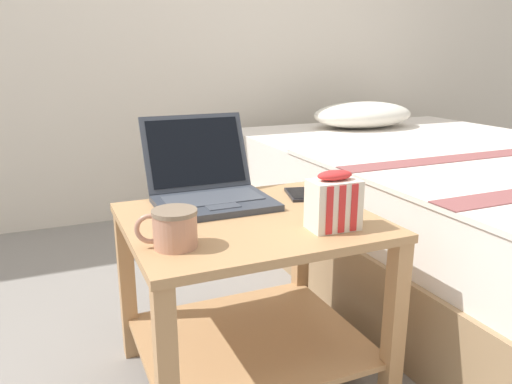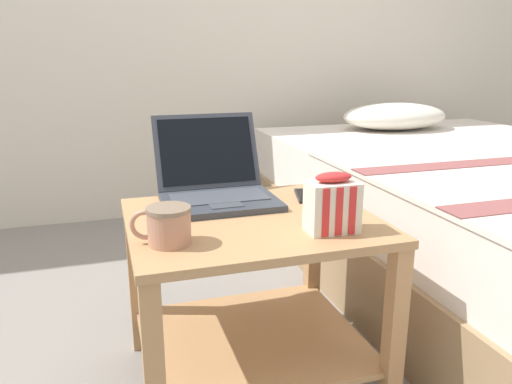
{
  "view_description": "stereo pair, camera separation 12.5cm",
  "coord_description": "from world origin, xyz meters",
  "px_view_note": "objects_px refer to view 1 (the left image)",
  "views": [
    {
      "loc": [
        -0.48,
        -1.15,
        0.9
      ],
      "look_at": [
        0.0,
        -0.04,
        0.57
      ],
      "focal_mm": 35.0,
      "sensor_mm": 36.0,
      "label": 1
    },
    {
      "loc": [
        -0.36,
        -1.19,
        0.9
      ],
      "look_at": [
        0.0,
        -0.04,
        0.57
      ],
      "focal_mm": 35.0,
      "sensor_mm": 36.0,
      "label": 2
    }
  ],
  "objects_px": {
    "mug_front_left": "(174,226)",
    "snack_bag": "(334,202)",
    "bed": "(461,207)",
    "cell_phone": "(301,194)",
    "laptop": "(208,185)"
  },
  "relations": [
    {
      "from": "laptop",
      "to": "snack_bag",
      "type": "relative_size",
      "value": 2.33
    },
    {
      "from": "snack_bag",
      "to": "cell_phone",
      "type": "bearing_deg",
      "value": 76.81
    },
    {
      "from": "mug_front_left",
      "to": "snack_bag",
      "type": "distance_m",
      "value": 0.39
    },
    {
      "from": "mug_front_left",
      "to": "snack_bag",
      "type": "bearing_deg",
      "value": -5.22
    },
    {
      "from": "bed",
      "to": "snack_bag",
      "type": "relative_size",
      "value": 14.12
    },
    {
      "from": "bed",
      "to": "mug_front_left",
      "type": "xyz_separation_m",
      "value": [
        -1.38,
        -0.51,
        0.27
      ]
    },
    {
      "from": "snack_bag",
      "to": "cell_phone",
      "type": "xyz_separation_m",
      "value": [
        0.07,
        0.29,
        -0.06
      ]
    },
    {
      "from": "mug_front_left",
      "to": "cell_phone",
      "type": "relative_size",
      "value": 0.9
    },
    {
      "from": "laptop",
      "to": "bed",
      "type": "bearing_deg",
      "value": 9.2
    },
    {
      "from": "mug_front_left",
      "to": "snack_bag",
      "type": "relative_size",
      "value": 0.93
    },
    {
      "from": "bed",
      "to": "mug_front_left",
      "type": "bearing_deg",
      "value": -159.82
    },
    {
      "from": "laptop",
      "to": "mug_front_left",
      "type": "xyz_separation_m",
      "value": [
        -0.18,
        -0.31,
        0.0
      ]
    },
    {
      "from": "mug_front_left",
      "to": "bed",
      "type": "bearing_deg",
      "value": 20.18
    },
    {
      "from": "bed",
      "to": "cell_phone",
      "type": "xyz_separation_m",
      "value": [
        -0.92,
        -0.25,
        0.23
      ]
    },
    {
      "from": "cell_phone",
      "to": "laptop",
      "type": "bearing_deg",
      "value": 168.1
    }
  ]
}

